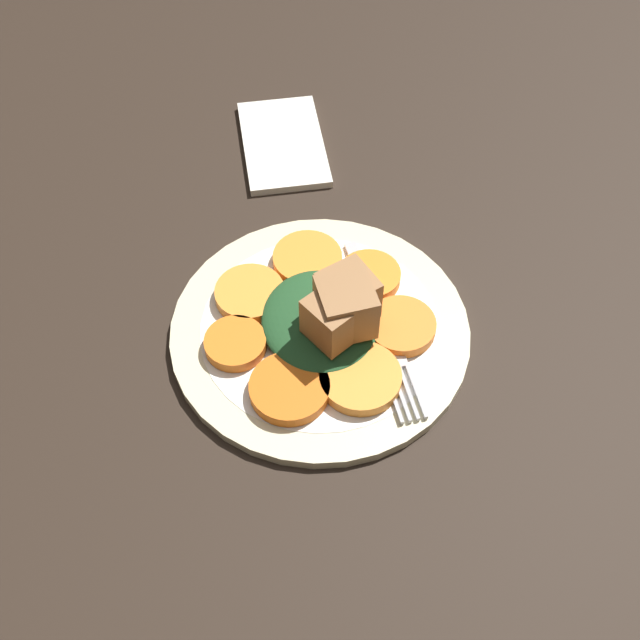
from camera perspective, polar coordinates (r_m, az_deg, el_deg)
name	(u,v)px	position (r cm, az deg, el deg)	size (l,w,h in cm)	color
table_slab	(320,341)	(71.37, 0.00, -1.49)	(120.00, 120.00, 2.00)	black
plate	(320,331)	(70.14, 0.00, -0.77)	(26.14, 26.14, 1.05)	beige
carrot_slice_0	(250,294)	(71.48, -5.02, 1.87)	(6.21, 6.21, 1.12)	orange
carrot_slice_1	(235,343)	(68.34, -6.04, -1.67)	(5.28, 5.28, 1.12)	orange
carrot_slice_2	(290,388)	(65.52, -2.18, -4.89)	(6.65, 6.65, 1.12)	orange
carrot_slice_3	(360,378)	(66.10, 2.88, -4.13)	(6.84, 6.84, 1.12)	orange
carrot_slice_4	(401,326)	(69.38, 5.78, -0.44)	(6.02, 6.02, 1.12)	orange
carrot_slice_5	(370,276)	(72.64, 3.55, 3.12)	(5.62, 5.62, 1.12)	orange
carrot_slice_6	(308,259)	(73.83, -0.84, 4.33)	(6.38, 6.38, 1.12)	orange
center_pile	(331,313)	(67.44, 0.82, 0.48)	(11.26, 10.15, 6.32)	#1E4723
fork	(381,330)	(69.45, 4.37, -0.69)	(19.66, 3.39, 0.40)	#B2B2B7
napkin	(280,144)	(87.17, -2.88, 12.39)	(14.00, 8.40, 0.80)	silver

